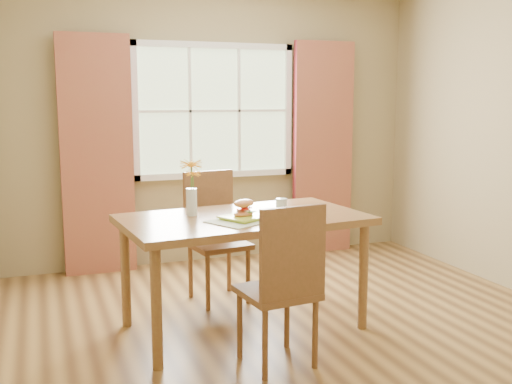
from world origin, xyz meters
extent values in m
cube|color=olive|center=(0.00, 0.00, -0.01)|extent=(4.20, 3.80, 0.02)
cube|color=#8F7F56|center=(0.00, 1.91, 1.35)|extent=(4.20, 0.02, 2.70)
cube|color=#8F7F56|center=(0.00, -1.91, 1.35)|extent=(4.20, 0.02, 2.70)
cube|color=#A7BC8E|center=(0.00, 1.88, 1.50)|extent=(1.50, 0.02, 1.20)
cube|color=white|center=(0.00, 1.85, 2.13)|extent=(1.62, 0.04, 0.06)
cube|color=white|center=(0.00, 1.85, 0.87)|extent=(1.62, 0.04, 0.06)
cube|color=white|center=(-0.78, 1.85, 1.50)|extent=(0.06, 0.04, 1.32)
cube|color=white|center=(0.78, 1.85, 1.50)|extent=(0.06, 0.04, 1.32)
cube|color=white|center=(0.00, 1.85, 1.50)|extent=(1.50, 0.03, 0.02)
cube|color=maroon|center=(-1.15, 1.78, 1.10)|extent=(0.65, 0.08, 2.20)
cube|color=maroon|center=(1.15, 1.78, 1.10)|extent=(0.65, 0.08, 2.20)
cube|color=brown|center=(-0.34, 0.03, 0.79)|extent=(1.75, 1.10, 0.05)
cylinder|color=brown|center=(-1.05, -0.43, 0.38)|extent=(0.07, 0.07, 0.76)
cylinder|color=brown|center=(0.45, -0.29, 0.38)|extent=(0.07, 0.07, 0.76)
cylinder|color=brown|center=(-1.12, 0.34, 0.38)|extent=(0.07, 0.07, 0.76)
cylinder|color=brown|center=(0.38, 0.48, 0.38)|extent=(0.07, 0.07, 0.76)
cube|color=brown|center=(-0.34, -0.59, 0.45)|extent=(0.47, 0.47, 0.04)
cube|color=brown|center=(-0.31, -0.78, 0.75)|extent=(0.42, 0.08, 0.54)
cylinder|color=brown|center=(-0.49, -0.78, 0.22)|extent=(0.04, 0.04, 0.43)
cylinder|color=brown|center=(-0.14, -0.74, 0.22)|extent=(0.04, 0.04, 0.43)
cylinder|color=brown|center=(-0.53, -0.44, 0.22)|extent=(0.04, 0.04, 0.43)
cylinder|color=brown|center=(-0.18, -0.40, 0.22)|extent=(0.04, 0.04, 0.43)
cube|color=brown|center=(-0.34, 0.65, 0.46)|extent=(0.49, 0.49, 0.04)
cube|color=brown|center=(-0.36, 0.84, 0.76)|extent=(0.43, 0.10, 0.56)
cylinder|color=brown|center=(-0.48, 0.45, 0.22)|extent=(0.04, 0.04, 0.44)
cylinder|color=brown|center=(-0.14, 0.50, 0.22)|extent=(0.04, 0.04, 0.44)
cylinder|color=brown|center=(-0.53, 0.79, 0.22)|extent=(0.04, 0.04, 0.44)
cylinder|color=brown|center=(-0.19, 0.84, 0.22)|extent=(0.04, 0.04, 0.44)
cube|color=beige|center=(-0.39, -0.13, 0.82)|extent=(0.55, 0.50, 0.01)
cube|color=#B2D234|center=(-0.38, -0.11, 0.83)|extent=(0.35, 0.35, 0.01)
ellipsoid|color=#DE8B4B|center=(-0.38, -0.09, 0.85)|extent=(0.19, 0.17, 0.04)
ellipsoid|color=#4C8C2D|center=(-0.33, -0.11, 0.87)|extent=(0.09, 0.06, 0.01)
cylinder|color=red|center=(-0.38, -0.09, 0.89)|extent=(0.08, 0.08, 0.01)
cylinder|color=red|center=(-0.35, -0.08, 0.89)|extent=(0.08, 0.08, 0.01)
ellipsoid|color=#DE8B4B|center=(-0.37, -0.09, 0.93)|extent=(0.19, 0.17, 0.06)
cylinder|color=silver|center=(-0.08, -0.04, 0.87)|extent=(0.08, 0.08, 0.12)
cylinder|color=silver|center=(-0.08, -0.04, 0.86)|extent=(0.07, 0.07, 0.10)
cylinder|color=silver|center=(-0.67, 0.17, 0.91)|extent=(0.08, 0.08, 0.19)
cylinder|color=silver|center=(-0.67, 0.17, 0.86)|extent=(0.07, 0.07, 0.10)
cylinder|color=#3D7028|center=(-0.67, 0.17, 0.99)|extent=(0.01, 0.01, 0.36)
cylinder|color=#3D7028|center=(-0.66, 0.16, 0.96)|extent=(0.01, 0.01, 0.30)
camera|label=1|loc=(-1.67, -3.85, 1.63)|focal=42.00mm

